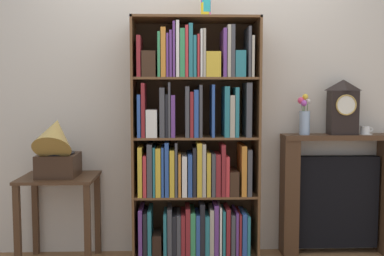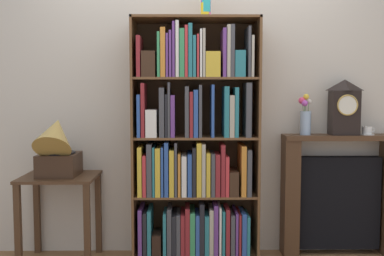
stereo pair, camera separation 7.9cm
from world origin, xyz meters
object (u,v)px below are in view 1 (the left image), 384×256
at_px(gramophone, 56,147).
at_px(side_table_left, 59,198).
at_px(flower_vase, 304,118).
at_px(mantel_clock, 343,107).
at_px(cup_stack, 206,0).
at_px(fireplace_mantel, 338,195).
at_px(teacup_with_saucer, 365,131).
at_px(bookshelf, 194,153).

bearing_deg(gramophone, side_table_left, 90.00).
bearing_deg(flower_vase, mantel_clock, -0.22).
height_order(cup_stack, fireplace_mantel, cup_stack).
height_order(cup_stack, teacup_with_saucer, cup_stack).
height_order(cup_stack, side_table_left, cup_stack).
height_order(side_table_left, mantel_clock, mantel_clock).
xyz_separation_m(flower_vase, teacup_with_saucer, (0.50, 0.00, -0.11)).
distance_m(cup_stack, flower_vase, 1.20).
distance_m(bookshelf, flower_vase, 0.92).
height_order(fireplace_mantel, flower_vase, flower_vase).
distance_m(gramophone, flower_vase, 1.93).
xyz_separation_m(fireplace_mantel, mantel_clock, (0.01, -0.02, 0.71)).
bearing_deg(flower_vase, bookshelf, -174.60).
xyz_separation_m(side_table_left, fireplace_mantel, (2.20, 0.15, -0.03)).
relative_size(bookshelf, gramophone, 3.59).
bearing_deg(fireplace_mantel, bookshelf, -175.13).
xyz_separation_m(cup_stack, teacup_with_saucer, (1.29, 0.09, -1.00)).
relative_size(gramophone, mantel_clock, 1.19).
distance_m(side_table_left, gramophone, 0.40).
distance_m(gramophone, fireplace_mantel, 2.25).
relative_size(cup_stack, teacup_with_saucer, 2.20).
height_order(bookshelf, teacup_with_saucer, bookshelf).
relative_size(side_table_left, mantel_clock, 1.55).
height_order(bookshelf, cup_stack, cup_stack).
bearing_deg(mantel_clock, flower_vase, 179.78).
xyz_separation_m(bookshelf, teacup_with_saucer, (1.38, 0.08, 0.16)).
bearing_deg(side_table_left, fireplace_mantel, 3.90).
bearing_deg(flower_vase, cup_stack, -173.34).
distance_m(side_table_left, flower_vase, 2.01).
xyz_separation_m(side_table_left, gramophone, (0.00, -0.05, 0.39)).
bearing_deg(bookshelf, flower_vase, 5.40).
distance_m(fireplace_mantel, mantel_clock, 0.71).
relative_size(side_table_left, flower_vase, 2.09).
distance_m(mantel_clock, teacup_with_saucer, 0.27).
height_order(bookshelf, flower_vase, bookshelf).
bearing_deg(fireplace_mantel, cup_stack, -174.26).
relative_size(mantel_clock, flower_vase, 1.35).
height_order(mantel_clock, teacup_with_saucer, mantel_clock).
height_order(gramophone, fireplace_mantel, gramophone).
bearing_deg(cup_stack, side_table_left, -177.90).
distance_m(side_table_left, fireplace_mantel, 2.21).
xyz_separation_m(bookshelf, fireplace_mantel, (1.18, 0.10, -0.36)).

